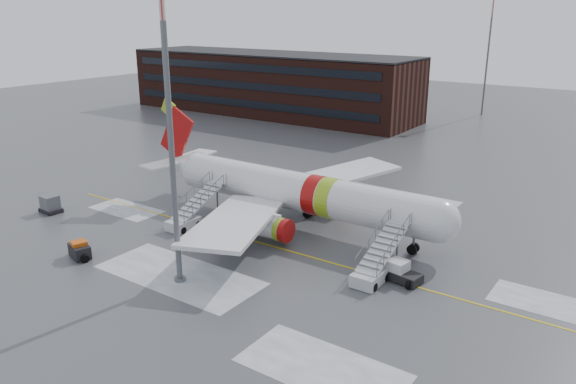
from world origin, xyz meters
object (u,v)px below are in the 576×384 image
Objects in this scene: airliner at (292,191)px; light_mast_near at (169,119)px; airstair_aft at (189,216)px; pushback_tug at (401,272)px; uld_container at (50,205)px; airstair_fwd at (374,267)px; baggage_tractor at (80,251)px.

light_mast_near is at bearing -90.43° from airliner.
light_mast_near is at bearing -49.23° from airstair_aft.
airliner is 18.13m from light_mast_near.
pushback_tug is 0.12× the size of light_mast_near.
airliner reaches higher than uld_container.
airstair_fwd is at bearing 8.63° from uld_container.
pushback_tug is at bearing 25.44° from baggage_tractor.
pushback_tug is 21.28m from light_mast_near.
airstair_fwd is at bearing 0.00° from airstair_aft.
baggage_tractor is (-10.37, -17.23, -2.78)m from airliner.
pushback_tug is at bearing 34.67° from light_mast_near.
airstair_fwd is (12.41, -6.54, -2.35)m from airliner.
airliner is at bearing 152.22° from airstair_fwd.
uld_container is 13.52m from baggage_tractor.
baggage_tractor is at bearing -103.51° from airstair_aft.
light_mast_near is (10.26, 1.78, 12.26)m from baggage_tractor.
airstair_fwd is 19.40m from light_mast_near.
pushback_tug is (1.84, 1.02, -0.34)m from airstair_fwd.
airliner is at bearing 89.57° from light_mast_near.
airstair_aft is 2.51× the size of pushback_tug.
airliner is 10.45m from airstair_aft.
airliner is at bearing 58.95° from baggage_tractor.
airliner is at bearing 39.95° from airstair_aft.
uld_container is (-35.20, -5.34, -0.21)m from airstair_fwd.
airliner reaches higher than airstair_fwd.
airliner is 15.04× the size of uld_container.
airstair_aft reaches higher than pushback_tug.
light_mast_near is (-14.36, -9.94, 12.17)m from pushback_tug.
pushback_tug is (14.25, -5.52, -2.69)m from airliner.
pushback_tug reaches higher than baggage_tractor.
airstair_aft is 16.69m from light_mast_near.
airstair_fwd is 20.21m from airstair_aft.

